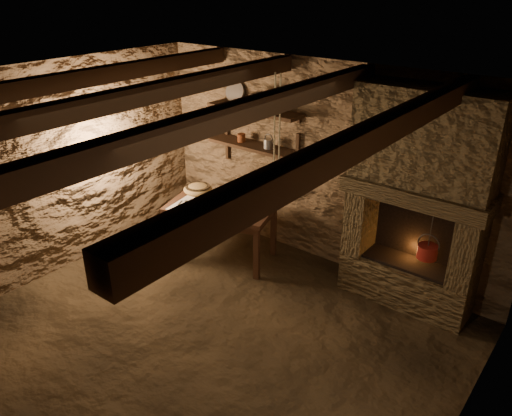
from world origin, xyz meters
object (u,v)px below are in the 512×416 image
Objects in this scene: iron_stockpot at (261,102)px; stoneware_jug at (271,192)px; wooden_bowl at (198,189)px; work_table at (222,230)px; red_pot at (427,251)px.

stoneware_jug is at bearing -39.48° from iron_stockpot.
work_table is at bearing -12.45° from wooden_bowl.
wooden_bowl is (-0.48, 0.11, 0.37)m from work_table.
red_pot reaches higher than work_table.
wooden_bowl is 0.67× the size of red_pot.
red_pot is (2.33, 0.48, 0.32)m from work_table.
stoneware_jug is 1.83m from red_pot.
red_pot is at bearing -3.13° from iron_stockpot.
red_pot is at bearing 25.56° from stoneware_jug.
work_table is 0.62m from wooden_bowl.
red_pot is at bearing -5.54° from work_table.
wooden_bowl is 1.61× the size of iron_stockpot.
stoneware_jug is 1.03m from wooden_bowl.
work_table is 2.61× the size of red_pot.
iron_stockpot is (0.14, 0.60, 1.47)m from work_table.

